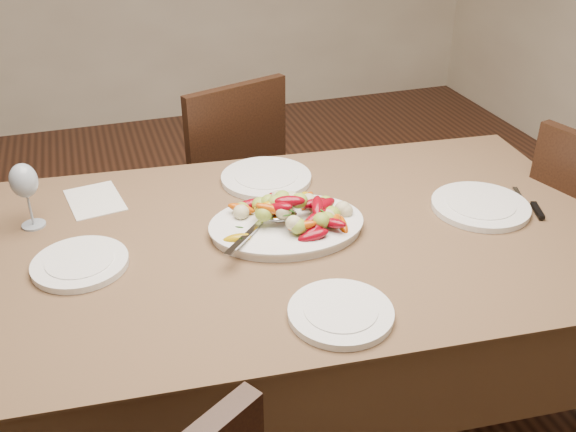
{
  "coord_description": "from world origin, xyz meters",
  "views": [
    {
      "loc": [
        -0.28,
        -1.38,
        1.7
      ],
      "look_at": [
        0.18,
        0.05,
        0.82
      ],
      "focal_mm": 40.0,
      "sensor_mm": 36.0,
      "label": 1
    }
  ],
  "objects_px": {
    "serving_platter": "(287,227)",
    "plate_far": "(266,178)",
    "chair_far": "(215,184)",
    "dining_table": "(288,340)",
    "wine_glass": "(27,194)",
    "plate_left": "(80,264)",
    "plate_near": "(341,313)",
    "plate_right": "(480,206)"
  },
  "relations": [
    {
      "from": "plate_left",
      "to": "plate_near",
      "type": "distance_m",
      "value": 0.68
    },
    {
      "from": "serving_platter",
      "to": "plate_right",
      "type": "height_order",
      "value": "serving_platter"
    },
    {
      "from": "dining_table",
      "to": "plate_far",
      "type": "bearing_deg",
      "value": 83.79
    },
    {
      "from": "chair_far",
      "to": "dining_table",
      "type": "bearing_deg",
      "value": 72.49
    },
    {
      "from": "serving_platter",
      "to": "wine_glass",
      "type": "distance_m",
      "value": 0.72
    },
    {
      "from": "plate_far",
      "to": "plate_near",
      "type": "distance_m",
      "value": 0.71
    },
    {
      "from": "plate_left",
      "to": "plate_right",
      "type": "xyz_separation_m",
      "value": [
        1.14,
        -0.06,
        0.0
      ]
    },
    {
      "from": "chair_far",
      "to": "plate_near",
      "type": "relative_size",
      "value": 3.9
    },
    {
      "from": "serving_platter",
      "to": "wine_glass",
      "type": "xyz_separation_m",
      "value": [
        -0.67,
        0.25,
        0.09
      ]
    },
    {
      "from": "chair_far",
      "to": "plate_far",
      "type": "distance_m",
      "value": 0.64
    },
    {
      "from": "dining_table",
      "to": "plate_near",
      "type": "relative_size",
      "value": 7.55
    },
    {
      "from": "plate_right",
      "to": "plate_far",
      "type": "relative_size",
      "value": 0.99
    },
    {
      "from": "dining_table",
      "to": "wine_glass",
      "type": "height_order",
      "value": "wine_glass"
    },
    {
      "from": "dining_table",
      "to": "plate_right",
      "type": "xyz_separation_m",
      "value": [
        0.59,
        -0.04,
        0.39
      ]
    },
    {
      "from": "plate_left",
      "to": "wine_glass",
      "type": "distance_m",
      "value": 0.29
    },
    {
      "from": "plate_near",
      "to": "serving_platter",
      "type": "bearing_deg",
      "value": 90.19
    },
    {
      "from": "dining_table",
      "to": "serving_platter",
      "type": "distance_m",
      "value": 0.39
    },
    {
      "from": "wine_glass",
      "to": "chair_far",
      "type": "bearing_deg",
      "value": 44.56
    },
    {
      "from": "serving_platter",
      "to": "wine_glass",
      "type": "height_order",
      "value": "wine_glass"
    },
    {
      "from": "plate_right",
      "to": "plate_near",
      "type": "relative_size",
      "value": 1.18
    },
    {
      "from": "dining_table",
      "to": "plate_far",
      "type": "distance_m",
      "value": 0.52
    },
    {
      "from": "serving_platter",
      "to": "plate_far",
      "type": "distance_m",
      "value": 0.32
    },
    {
      "from": "plate_far",
      "to": "plate_near",
      "type": "height_order",
      "value": "same"
    },
    {
      "from": "plate_left",
      "to": "wine_glass",
      "type": "height_order",
      "value": "wine_glass"
    },
    {
      "from": "plate_right",
      "to": "plate_far",
      "type": "height_order",
      "value": "same"
    },
    {
      "from": "plate_far",
      "to": "plate_near",
      "type": "xyz_separation_m",
      "value": [
        -0.03,
        -0.71,
        0.0
      ]
    },
    {
      "from": "serving_platter",
      "to": "plate_near",
      "type": "distance_m",
      "value": 0.4
    },
    {
      "from": "plate_near",
      "to": "wine_glass",
      "type": "distance_m",
      "value": 0.94
    },
    {
      "from": "serving_platter",
      "to": "plate_near",
      "type": "height_order",
      "value": "serving_platter"
    },
    {
      "from": "plate_left",
      "to": "chair_far",
      "type": "bearing_deg",
      "value": 59.2
    },
    {
      "from": "serving_platter",
      "to": "wine_glass",
      "type": "bearing_deg",
      "value": 159.78
    },
    {
      "from": "serving_platter",
      "to": "plate_far",
      "type": "xyz_separation_m",
      "value": [
        0.03,
        0.31,
        -0.0
      ]
    },
    {
      "from": "dining_table",
      "to": "plate_near",
      "type": "bearing_deg",
      "value": -89.2
    },
    {
      "from": "wine_glass",
      "to": "plate_far",
      "type": "bearing_deg",
      "value": 5.35
    },
    {
      "from": "chair_far",
      "to": "plate_far",
      "type": "bearing_deg",
      "value": 76.99
    },
    {
      "from": "dining_table",
      "to": "chair_far",
      "type": "distance_m",
      "value": 0.92
    },
    {
      "from": "plate_far",
      "to": "plate_near",
      "type": "bearing_deg",
      "value": -92.55
    },
    {
      "from": "plate_right",
      "to": "wine_glass",
      "type": "distance_m",
      "value": 1.3
    },
    {
      "from": "serving_platter",
      "to": "plate_right",
      "type": "distance_m",
      "value": 0.59
    },
    {
      "from": "chair_far",
      "to": "plate_right",
      "type": "distance_m",
      "value": 1.16
    },
    {
      "from": "dining_table",
      "to": "chair_far",
      "type": "xyz_separation_m",
      "value": [
        -0.02,
        0.91,
        0.1
      ]
    },
    {
      "from": "plate_right",
      "to": "serving_platter",
      "type": "bearing_deg",
      "value": 174.08
    }
  ]
}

